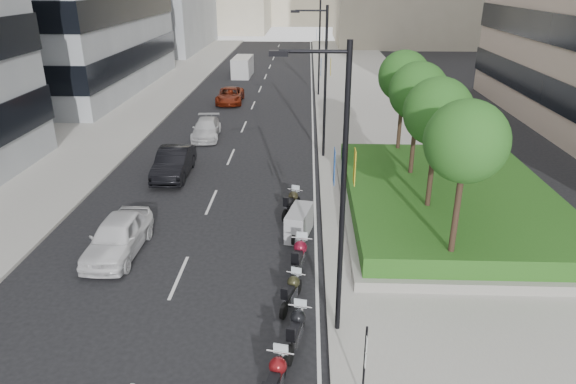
{
  "coord_description": "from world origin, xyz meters",
  "views": [
    {
      "loc": [
        3.24,
        -12.4,
        10.46
      ],
      "look_at": [
        2.49,
        7.67,
        2.0
      ],
      "focal_mm": 32.0,
      "sensor_mm": 36.0,
      "label": 1
    }
  ],
  "objects_px": {
    "lamp_post_0": "(338,184)",
    "motorcycle_5": "(299,223)",
    "motorcycle_4": "(299,257)",
    "delivery_van": "(242,68)",
    "motorcycle_2": "(296,329)",
    "parking_sign": "(365,361)",
    "motorcycle_1": "(276,381)",
    "car_a": "(118,236)",
    "motorcycle_3": "(291,292)",
    "car_c": "(206,129)",
    "car_b": "(174,163)",
    "lamp_post_1": "(323,76)",
    "lamp_post_2": "(318,41)",
    "motorcycle_6": "(292,203)",
    "car_d": "(230,96)"
  },
  "relations": [
    {
      "from": "motorcycle_4",
      "to": "car_b",
      "type": "distance_m",
      "value": 12.34
    },
    {
      "from": "motorcycle_3",
      "to": "motorcycle_4",
      "type": "distance_m",
      "value": 2.18
    },
    {
      "from": "motorcycle_4",
      "to": "car_c",
      "type": "height_order",
      "value": "car_c"
    },
    {
      "from": "motorcycle_5",
      "to": "car_d",
      "type": "bearing_deg",
      "value": 27.01
    },
    {
      "from": "lamp_post_1",
      "to": "motorcycle_6",
      "type": "height_order",
      "value": "lamp_post_1"
    },
    {
      "from": "lamp_post_1",
      "to": "car_d",
      "type": "bearing_deg",
      "value": 117.73
    },
    {
      "from": "motorcycle_4",
      "to": "motorcycle_5",
      "type": "relative_size",
      "value": 1.1
    },
    {
      "from": "lamp_post_2",
      "to": "lamp_post_0",
      "type": "bearing_deg",
      "value": -90.0
    },
    {
      "from": "motorcycle_4",
      "to": "motorcycle_6",
      "type": "xyz_separation_m",
      "value": [
        -0.45,
        5.14,
        -0.05
      ]
    },
    {
      "from": "lamp_post_1",
      "to": "lamp_post_2",
      "type": "height_order",
      "value": "same"
    },
    {
      "from": "motorcycle_4",
      "to": "delivery_van",
      "type": "distance_m",
      "value": 42.06
    },
    {
      "from": "motorcycle_1",
      "to": "motorcycle_6",
      "type": "distance_m",
      "value": 11.55
    },
    {
      "from": "parking_sign",
      "to": "motorcycle_1",
      "type": "height_order",
      "value": "parking_sign"
    },
    {
      "from": "lamp_post_1",
      "to": "parking_sign",
      "type": "distance_m",
      "value": 20.33
    },
    {
      "from": "motorcycle_5",
      "to": "motorcycle_2",
      "type": "bearing_deg",
      "value": -167.28
    },
    {
      "from": "motorcycle_5",
      "to": "car_a",
      "type": "distance_m",
      "value": 7.52
    },
    {
      "from": "lamp_post_0",
      "to": "car_d",
      "type": "relative_size",
      "value": 1.86
    },
    {
      "from": "lamp_post_0",
      "to": "motorcycle_1",
      "type": "xyz_separation_m",
      "value": [
        -1.63,
        -2.88,
        -4.46
      ]
    },
    {
      "from": "parking_sign",
      "to": "car_a",
      "type": "relative_size",
      "value": 0.55
    },
    {
      "from": "motorcycle_6",
      "to": "car_c",
      "type": "distance_m",
      "value": 13.93
    },
    {
      "from": "car_d",
      "to": "delivery_van",
      "type": "distance_m",
      "value": 13.2
    },
    {
      "from": "motorcycle_3",
      "to": "delivery_van",
      "type": "height_order",
      "value": "delivery_van"
    },
    {
      "from": "motorcycle_2",
      "to": "delivery_van",
      "type": "xyz_separation_m",
      "value": [
        -7.11,
        45.69,
        0.4
      ]
    },
    {
      "from": "parking_sign",
      "to": "motorcycle_1",
      "type": "relative_size",
      "value": 1.1
    },
    {
      "from": "motorcycle_2",
      "to": "motorcycle_4",
      "type": "relative_size",
      "value": 0.92
    },
    {
      "from": "car_a",
      "to": "delivery_van",
      "type": "bearing_deg",
      "value": 90.93
    },
    {
      "from": "lamp_post_2",
      "to": "car_b",
      "type": "height_order",
      "value": "lamp_post_2"
    },
    {
      "from": "lamp_post_1",
      "to": "car_c",
      "type": "distance_m",
      "value": 9.94
    },
    {
      "from": "lamp_post_0",
      "to": "motorcycle_6",
      "type": "xyz_separation_m",
      "value": [
        -1.57,
        8.67,
        -4.48
      ]
    },
    {
      "from": "parking_sign",
      "to": "motorcycle_3",
      "type": "height_order",
      "value": "parking_sign"
    },
    {
      "from": "parking_sign",
      "to": "motorcycle_4",
      "type": "relative_size",
      "value": 1.04
    },
    {
      "from": "motorcycle_6",
      "to": "car_a",
      "type": "xyz_separation_m",
      "value": [
        -6.9,
        -3.97,
        0.19
      ]
    },
    {
      "from": "car_a",
      "to": "car_d",
      "type": "relative_size",
      "value": 0.95
    },
    {
      "from": "motorcycle_4",
      "to": "motorcycle_6",
      "type": "height_order",
      "value": "motorcycle_4"
    },
    {
      "from": "lamp_post_2",
      "to": "motorcycle_3",
      "type": "distance_m",
      "value": 33.96
    },
    {
      "from": "motorcycle_1",
      "to": "motorcycle_3",
      "type": "height_order",
      "value": "motorcycle_1"
    },
    {
      "from": "motorcycle_3",
      "to": "car_b",
      "type": "distance_m",
      "value": 14.04
    },
    {
      "from": "lamp_post_0",
      "to": "motorcycle_1",
      "type": "bearing_deg",
      "value": -119.51
    },
    {
      "from": "lamp_post_1",
      "to": "delivery_van",
      "type": "bearing_deg",
      "value": 106.4
    },
    {
      "from": "lamp_post_1",
      "to": "motorcycle_2",
      "type": "xyz_separation_m",
      "value": [
        -1.13,
        -17.7,
        -4.48
      ]
    },
    {
      "from": "car_b",
      "to": "delivery_van",
      "type": "xyz_separation_m",
      "value": [
        0.11,
        31.46,
        0.2
      ]
    },
    {
      "from": "car_c",
      "to": "car_d",
      "type": "bearing_deg",
      "value": 84.91
    },
    {
      "from": "lamp_post_2",
      "to": "motorcycle_6",
      "type": "xyz_separation_m",
      "value": [
        -1.57,
        -26.33,
        -4.48
      ]
    },
    {
      "from": "motorcycle_3",
      "to": "lamp_post_1",
      "type": "bearing_deg",
      "value": 12.41
    },
    {
      "from": "motorcycle_2",
      "to": "motorcycle_6",
      "type": "xyz_separation_m",
      "value": [
        -0.44,
        9.38,
        -0.0
      ]
    },
    {
      "from": "motorcycle_6",
      "to": "car_d",
      "type": "bearing_deg",
      "value": 33.42
    },
    {
      "from": "motorcycle_5",
      "to": "motorcycle_3",
      "type": "bearing_deg",
      "value": -169.53
    },
    {
      "from": "lamp_post_0",
      "to": "motorcycle_5",
      "type": "xyz_separation_m",
      "value": [
        -1.17,
        6.51,
        -4.44
      ]
    },
    {
      "from": "parking_sign",
      "to": "motorcycle_3",
      "type": "xyz_separation_m",
      "value": [
        -2.0,
        4.37,
        -0.91
      ]
    },
    {
      "from": "parking_sign",
      "to": "motorcycle_5",
      "type": "xyz_separation_m",
      "value": [
        -1.83,
        9.51,
        -0.83
      ]
    }
  ]
}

